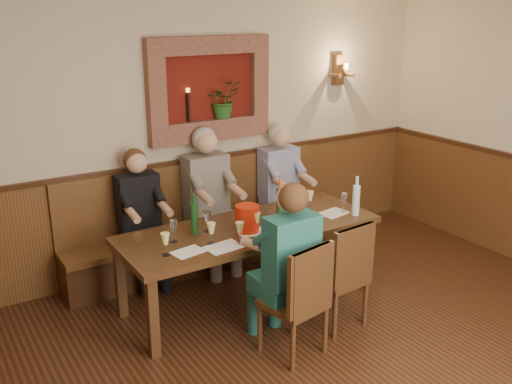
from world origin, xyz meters
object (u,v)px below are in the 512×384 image
dining_table (250,234)px  person_bench_left (143,231)px  spittoon_bucket (247,218)px  wine_bottle_green_a (280,205)px  bench (203,236)px  wine_bottle_green_b (194,218)px  person_chair_front (284,280)px  water_bottle (356,199)px  person_bench_right (283,199)px  chair_near_left (294,322)px  person_bench_mid (211,212)px  chair_near_right (337,295)px

dining_table → person_bench_left: 1.10m
spittoon_bucket → wine_bottle_green_a: (0.34, -0.02, 0.06)m
bench → wine_bottle_green_b: wine_bottle_green_b is taller
person_chair_front → wine_bottle_green_a: (0.43, 0.68, 0.35)m
dining_table → water_bottle: bearing=-15.4°
person_chair_front → person_bench_right: bearing=55.4°
person_chair_front → spittoon_bucket: (0.08, 0.70, 0.28)m
spittoon_bucket → water_bottle: (1.09, -0.20, 0.04)m
chair_near_left → person_bench_mid: (0.19, 1.76, 0.34)m
bench → wine_bottle_green_a: size_ratio=6.84×
chair_near_left → wine_bottle_green_a: (0.42, 0.83, 0.65)m
dining_table → person_bench_left: (-0.71, 0.84, -0.11)m
water_bottle → wine_bottle_green_a: bearing=166.2°
water_bottle → person_bench_right: bearing=93.3°
chair_near_right → person_chair_front: person_chair_front is taller
dining_table → person_bench_mid: person_bench_mid is taller
person_chair_front → wine_bottle_green_b: bearing=110.9°
person_chair_front → spittoon_bucket: size_ratio=5.91×
dining_table → person_chair_front: bearing=-101.5°
chair_near_left → person_bench_right: 2.10m
person_bench_left → person_bench_right: bearing=-0.1°
water_bottle → bench: bearing=129.8°
bench → person_bench_mid: bearing=-69.6°
person_chair_front → wine_bottle_green_a: size_ratio=3.24×
person_bench_mid → person_bench_right: size_ratio=1.04×
dining_table → wine_bottle_green_a: wine_bottle_green_a is taller
person_chair_front → wine_bottle_green_a: person_chair_front is taller
chair_near_left → water_bottle: 1.48m
chair_near_left → wine_bottle_green_a: bearing=52.8°
person_bench_right → person_chair_front: size_ratio=1.01×
chair_near_left → person_bench_right: (1.11, 1.76, 0.31)m
wine_bottle_green_a → chair_near_right: bearing=-77.0°
wine_bottle_green_a → person_bench_left: bearing=136.2°
dining_table → bench: 1.01m
chair_near_left → spittoon_bucket: spittoon_bucket is taller
dining_table → person_bench_mid: bearing=87.2°
dining_table → bench: bearing=90.0°
wine_bottle_green_b → water_bottle: (1.52, -0.39, 0.01)m
person_chair_front → wine_bottle_green_b: person_chair_front is taller
wine_bottle_green_a → wine_bottle_green_b: (-0.77, 0.21, -0.03)m
person_bench_mid → person_chair_front: (-0.20, -1.61, -0.04)m
person_bench_right → water_bottle: 1.16m
bench → chair_near_left: bearing=-94.7°
chair_near_right → person_bench_left: bearing=120.6°
wine_bottle_green_b → person_bench_left: bearing=105.9°
person_bench_right → wine_bottle_green_b: person_bench_right is taller
chair_near_right → water_bottle: bearing=34.0°
chair_near_right → chair_near_left: bearing=-168.7°
wine_bottle_green_b → water_bottle: size_ratio=0.97×
chair_near_left → wine_bottle_green_b: 1.25m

